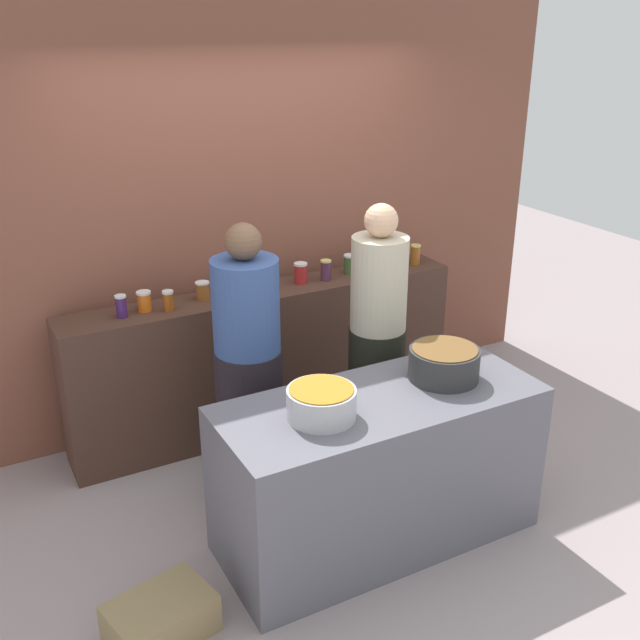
# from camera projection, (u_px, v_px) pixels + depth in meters

# --- Properties ---
(ground) EXTENTS (12.00, 12.00, 0.00)m
(ground) POSITION_uv_depth(u_px,v_px,m) (348.00, 506.00, 4.35)
(ground) COLOR gray
(storefront_wall) EXTENTS (4.80, 0.12, 3.00)m
(storefront_wall) POSITION_uv_depth(u_px,v_px,m) (242.00, 202.00, 4.96)
(storefront_wall) COLOR brown
(storefront_wall) RESTS_ON ground
(display_shelf) EXTENTS (2.70, 0.36, 0.99)m
(display_shelf) POSITION_uv_depth(u_px,v_px,m) (268.00, 358.00, 5.06)
(display_shelf) COLOR #452C22
(display_shelf) RESTS_ON ground
(prep_table) EXTENTS (1.70, 0.70, 0.86)m
(prep_table) POSITION_uv_depth(u_px,v_px,m) (378.00, 469.00, 3.94)
(prep_table) COLOR #5A5964
(prep_table) RESTS_ON ground
(preserve_jar_0) EXTENTS (0.07, 0.07, 0.14)m
(preserve_jar_0) POSITION_uv_depth(u_px,v_px,m) (121.00, 306.00, 4.41)
(preserve_jar_0) COLOR #3F1E58
(preserve_jar_0) RESTS_ON display_shelf
(preserve_jar_1) EXTENTS (0.09, 0.09, 0.12)m
(preserve_jar_1) POSITION_uv_depth(u_px,v_px,m) (144.00, 301.00, 4.50)
(preserve_jar_1) COLOR #D95F17
(preserve_jar_1) RESTS_ON display_shelf
(preserve_jar_2) EXTENTS (0.07, 0.07, 0.13)m
(preserve_jar_2) POSITION_uv_depth(u_px,v_px,m) (168.00, 301.00, 4.51)
(preserve_jar_2) COLOR #974713
(preserve_jar_2) RESTS_ON display_shelf
(preserve_jar_3) EXTENTS (0.09, 0.09, 0.11)m
(preserve_jar_3) POSITION_uv_depth(u_px,v_px,m) (203.00, 290.00, 4.69)
(preserve_jar_3) COLOR brown
(preserve_jar_3) RESTS_ON display_shelf
(preserve_jar_4) EXTENTS (0.07, 0.07, 0.14)m
(preserve_jar_4) POSITION_uv_depth(u_px,v_px,m) (261.00, 278.00, 4.87)
(preserve_jar_4) COLOR #5C9B2B
(preserve_jar_4) RESTS_ON display_shelf
(preserve_jar_5) EXTENTS (0.09, 0.09, 0.14)m
(preserve_jar_5) POSITION_uv_depth(u_px,v_px,m) (301.00, 273.00, 4.97)
(preserve_jar_5) COLOR #A62122
(preserve_jar_5) RESTS_ON display_shelf
(preserve_jar_6) EXTENTS (0.07, 0.07, 0.14)m
(preserve_jar_6) POSITION_uv_depth(u_px,v_px,m) (326.00, 270.00, 5.02)
(preserve_jar_6) COLOR #4D2A42
(preserve_jar_6) RESTS_ON display_shelf
(preserve_jar_7) EXTENTS (0.09, 0.09, 0.14)m
(preserve_jar_7) POSITION_uv_depth(u_px,v_px,m) (350.00, 264.00, 5.15)
(preserve_jar_7) COLOR #3A582B
(preserve_jar_7) RESTS_ON display_shelf
(preserve_jar_8) EXTENTS (0.08, 0.08, 0.12)m
(preserve_jar_8) POSITION_uv_depth(u_px,v_px,m) (371.00, 262.00, 5.22)
(preserve_jar_8) COLOR #344739
(preserve_jar_8) RESTS_ON display_shelf
(preserve_jar_9) EXTENTS (0.09, 0.09, 0.14)m
(preserve_jar_9) POSITION_uv_depth(u_px,v_px,m) (390.00, 262.00, 5.19)
(preserve_jar_9) COLOR #4F2C4F
(preserve_jar_9) RESTS_ON display_shelf
(preserve_jar_10) EXTENTS (0.07, 0.07, 0.14)m
(preserve_jar_10) POSITION_uv_depth(u_px,v_px,m) (415.00, 254.00, 5.34)
(preserve_jar_10) COLOR #94501A
(preserve_jar_10) RESTS_ON display_shelf
(cooking_pot_left) EXTENTS (0.34, 0.34, 0.16)m
(cooking_pot_left) POSITION_uv_depth(u_px,v_px,m) (321.00, 403.00, 3.57)
(cooking_pot_left) COLOR #B7B7BC
(cooking_pot_left) RESTS_ON prep_table
(cooking_pot_center) EXTENTS (0.38, 0.38, 0.17)m
(cooking_pot_center) POSITION_uv_depth(u_px,v_px,m) (444.00, 363.00, 3.95)
(cooking_pot_center) COLOR #2D2D2D
(cooking_pot_center) RESTS_ON prep_table
(cook_with_tongs) EXTENTS (0.40, 0.40, 1.63)m
(cook_with_tongs) POSITION_uv_depth(u_px,v_px,m) (249.00, 374.00, 4.31)
(cook_with_tongs) COLOR black
(cook_with_tongs) RESTS_ON ground
(cook_in_cap) EXTENTS (0.35, 0.35, 1.68)m
(cook_in_cap) POSITION_uv_depth(u_px,v_px,m) (377.00, 352.00, 4.51)
(cook_in_cap) COLOR black
(cook_in_cap) RESTS_ON ground
(bread_crate) EXTENTS (0.52, 0.41, 0.20)m
(bread_crate) POSITION_uv_depth(u_px,v_px,m) (161.00, 618.00, 3.41)
(bread_crate) COLOR olive
(bread_crate) RESTS_ON ground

